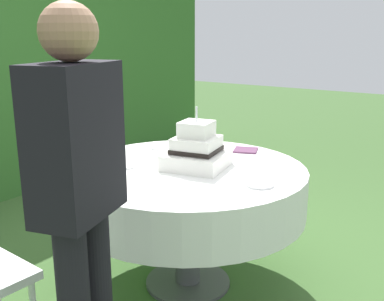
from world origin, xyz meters
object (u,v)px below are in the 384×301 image
at_px(cake_table, 188,189).
at_px(serving_plate_left, 159,148).
at_px(serving_plate_near, 124,165).
at_px(standing_person, 79,195).
at_px(wedding_cake, 196,150).
at_px(napkin_stack, 246,150).
at_px(serving_plate_far, 260,184).

height_order(cake_table, serving_plate_left, serving_plate_left).
relative_size(serving_plate_near, standing_person, 0.09).
xyz_separation_m(serving_plate_near, serving_plate_left, (0.44, 0.10, 0.00)).
xyz_separation_m(serving_plate_near, standing_person, (-0.80, -0.55, 0.18)).
xyz_separation_m(wedding_cake, serving_plate_left, (0.21, 0.45, -0.09)).
bearing_deg(standing_person, napkin_stack, 5.47).
bearing_deg(serving_plate_left, standing_person, -152.36).
relative_size(wedding_cake, serving_plate_left, 3.54).
bearing_deg(standing_person, serving_plate_left, 27.64).
relative_size(serving_plate_left, standing_person, 0.07).
xyz_separation_m(napkin_stack, standing_person, (-1.52, -0.15, 0.18)).
xyz_separation_m(wedding_cake, serving_plate_far, (-0.08, -0.45, -0.09)).
relative_size(cake_table, standing_person, 0.85).
bearing_deg(napkin_stack, serving_plate_near, 150.95).
height_order(serving_plate_near, serving_plate_left, same).
bearing_deg(cake_table, napkin_stack, -10.28).
relative_size(cake_table, serving_plate_left, 12.46).
relative_size(cake_table, serving_plate_far, 9.24).
xyz_separation_m(serving_plate_left, standing_person, (-1.24, -0.65, 0.18)).
distance_m(cake_table, napkin_stack, 0.55).
xyz_separation_m(cake_table, standing_person, (-1.00, -0.24, 0.32)).
height_order(serving_plate_near, napkin_stack, same).
height_order(serving_plate_far, standing_person, standing_person).
height_order(wedding_cake, standing_person, standing_person).
xyz_separation_m(serving_plate_near, napkin_stack, (0.72, -0.40, -0.00)).
bearing_deg(wedding_cake, serving_plate_near, 123.69).
bearing_deg(serving_plate_near, napkin_stack, -29.05).
bearing_deg(wedding_cake, serving_plate_left, 64.92).
bearing_deg(serving_plate_left, napkin_stack, -60.69).
relative_size(serving_plate_near, serving_plate_left, 1.35).
distance_m(serving_plate_near, napkin_stack, 0.82).
xyz_separation_m(serving_plate_far, serving_plate_left, (0.29, 0.90, 0.00)).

